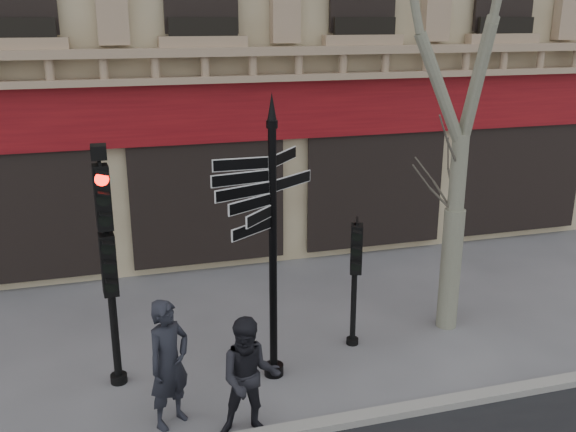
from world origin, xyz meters
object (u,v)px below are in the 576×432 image
fingerpost (272,194)px  pedestrian_a (169,364)px  traffic_signal_main (106,239)px  pedestrian_b (250,378)px  traffic_signal_secondary (355,262)px

fingerpost → pedestrian_a: size_ratio=2.39×
traffic_signal_main → pedestrian_b: 2.95m
pedestrian_b → fingerpost: bearing=72.2°
traffic_signal_main → pedestrian_b: (1.71, -1.85, -1.54)m
pedestrian_a → pedestrian_b: (1.02, -0.55, -0.07)m
traffic_signal_secondary → pedestrian_b: 3.12m
traffic_signal_secondary → pedestrian_b: traffic_signal_secondary is taller
fingerpost → traffic_signal_secondary: fingerpost is taller
pedestrian_b → traffic_signal_secondary: bearing=49.9°
traffic_signal_secondary → pedestrian_a: (-3.32, -1.43, -0.61)m
traffic_signal_main → pedestrian_a: size_ratio=2.01×
traffic_signal_main → traffic_signal_secondary: (4.02, 0.14, -0.85)m
pedestrian_a → traffic_signal_secondary: bearing=-12.4°
fingerpost → pedestrian_a: (-1.72, -0.84, -2.09)m
traffic_signal_main → pedestrian_a: (0.70, -1.29, -1.46)m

